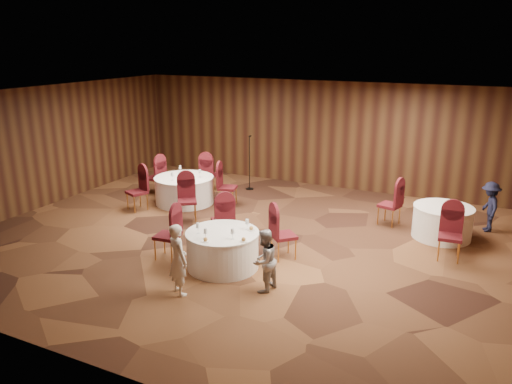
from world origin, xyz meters
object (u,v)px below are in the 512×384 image
at_px(woman_a, 178,259).
at_px(woman_b, 264,261).
at_px(table_right, 442,222).
at_px(man_c, 489,207).
at_px(mic_stand, 250,174).
at_px(table_left, 184,190).
at_px(table_main, 223,249).

bearing_deg(woman_a, woman_b, -119.55).
height_order(table_right, woman_b, woman_b).
bearing_deg(table_right, woman_a, -128.88).
bearing_deg(man_c, mic_stand, -110.60).
relative_size(table_right, woman_b, 1.14).
relative_size(mic_stand, woman_a, 1.25).
relative_size(woman_a, man_c, 1.10).
bearing_deg(man_c, table_left, -95.12).
distance_m(woman_b, man_c, 6.09).
bearing_deg(table_right, table_left, -176.37).
height_order(table_main, man_c, man_c).
distance_m(table_main, man_c, 6.45).
distance_m(table_left, woman_b, 5.51).
relative_size(table_main, mic_stand, 0.88).
xyz_separation_m(table_main, woman_a, (-0.16, -1.29, 0.28)).
distance_m(table_left, mic_stand, 2.23).
bearing_deg(woman_b, table_main, -104.26).
xyz_separation_m(mic_stand, woman_a, (1.79, -6.38, 0.17)).
relative_size(woman_a, woman_b, 1.13).
relative_size(mic_stand, woman_b, 1.42).
relative_size(table_main, woman_a, 1.10).
relative_size(table_main, table_left, 0.89).
xyz_separation_m(table_left, mic_stand, (1.03, 1.98, 0.11)).
height_order(table_main, table_right, same).
bearing_deg(man_c, table_main, -61.37).
height_order(table_left, man_c, man_c).
xyz_separation_m(table_main, mic_stand, (-1.95, 5.09, 0.11)).
distance_m(mic_stand, woman_a, 6.63).
xyz_separation_m(table_right, woman_a, (-3.89, -4.83, 0.28)).
xyz_separation_m(mic_stand, woman_b, (3.10, -5.62, 0.10)).
xyz_separation_m(table_left, woman_b, (4.13, -3.64, 0.21)).
bearing_deg(mic_stand, table_main, -69.04).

